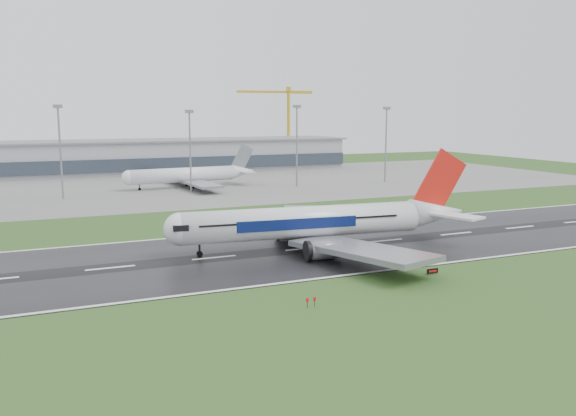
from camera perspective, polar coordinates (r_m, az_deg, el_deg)
name	(u,v)px	position (r m, az deg, el deg)	size (l,w,h in m)	color
ground	(214,258)	(118.56, -7.17, -4.83)	(520.00, 520.00, 0.00)	#26481A
runway	(214,258)	(118.55, -7.17, -4.81)	(400.00, 45.00, 0.10)	black
apron	(124,187)	(239.45, -15.61, 1.97)	(400.00, 130.00, 0.08)	slate
terminal	(106,158)	(298.06, -17.27, 4.68)	(240.00, 36.00, 15.00)	gray
main_airliner	(324,202)	(124.47, 3.53, 0.58)	(67.12, 63.93, 19.82)	silver
parked_airliner	(188,167)	(231.90, -9.64, 3.94)	(54.39, 50.64, 15.94)	silver
tower_crane	(289,126)	(338.63, 0.05, 7.99)	(44.12, 2.41, 43.61)	gold
runway_sign	(432,271)	(109.07, 13.82, -5.98)	(2.30, 0.26, 1.04)	black
floodmast_2	(61,154)	(211.20, -21.18, 4.89)	(0.64, 0.64, 30.30)	gray
floodmast_3	(190,153)	(217.49, -9.46, 5.28)	(0.64, 0.64, 28.71)	gray
floodmast_4	(297,148)	(231.38, 0.86, 5.87)	(0.64, 0.64, 30.67)	gray
floodmast_5	(386,146)	(250.97, 9.46, 5.94)	(0.64, 0.64, 30.16)	gray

